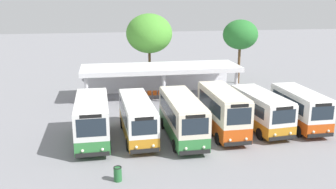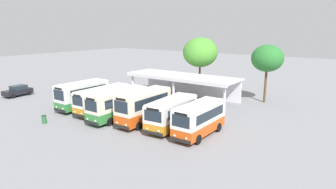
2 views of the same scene
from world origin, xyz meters
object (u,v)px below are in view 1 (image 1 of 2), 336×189
city_bus_nearest_orange (92,119)px  waiting_chair_end_by_column (144,94)px  city_bus_fourth_amber (223,110)px  waiting_chair_middle_seat (155,94)px  waiting_chair_second_from_end (150,94)px  city_bus_far_end_green (300,107)px  waiting_chair_fourth_seat (160,94)px  litter_bin_apron (118,174)px  waiting_chair_fifth_seat (165,93)px  waiting_chair_far_end_seat (170,93)px  city_bus_middle_cream (182,116)px  city_bus_second_in_row (137,117)px  city_bus_fifth_blue (260,109)px

city_bus_nearest_orange → waiting_chair_end_by_column: city_bus_nearest_orange is taller
city_bus_fourth_amber → waiting_chair_middle_seat: 11.96m
waiting_chair_second_from_end → city_bus_fourth_amber: bearing=-68.8°
city_bus_far_end_green → waiting_chair_fourth_seat: 14.90m
city_bus_fourth_amber → litter_bin_apron: (-8.54, -6.53, -1.49)m
waiting_chair_end_by_column → waiting_chair_middle_seat: 1.13m
waiting_chair_second_from_end → waiting_chair_fourth_seat: 1.13m
city_bus_far_end_green → city_bus_nearest_orange: bearing=-178.4°
city_bus_far_end_green → waiting_chair_fifth_seat: city_bus_far_end_green is taller
city_bus_fourth_amber → waiting_chair_far_end_seat: bearing=100.8°
city_bus_far_end_green → city_bus_fourth_amber: bearing=-177.9°
waiting_chair_fourth_seat → city_bus_middle_cream: bearing=-90.5°
city_bus_fourth_amber → waiting_chair_second_from_end: 12.22m
city_bus_nearest_orange → city_bus_far_end_green: (16.81, 0.46, -0.14)m
city_bus_fourth_amber → waiting_chair_middle_seat: bearing=108.8°
city_bus_far_end_green → waiting_chair_fifth_seat: (-9.43, 11.11, -1.21)m
waiting_chair_middle_seat → waiting_chair_fifth_seat: same height
city_bus_second_in_row → waiting_chair_far_end_seat: (4.58, 11.02, -1.16)m
city_bus_second_in_row → litter_bin_apron: (-1.81, -6.77, -1.23)m
waiting_chair_fifth_seat → waiting_chair_far_end_seat: size_ratio=1.00×
city_bus_far_end_green → litter_bin_apron: size_ratio=7.33×
city_bus_middle_cream → city_bus_far_end_green: bearing=4.2°
city_bus_second_in_row → city_bus_fifth_blue: (10.09, 0.23, -0.00)m
litter_bin_apron → city_bus_nearest_orange: bearing=103.8°
city_bus_middle_cream → waiting_chair_fourth_seat: size_ratio=9.26×
city_bus_middle_cream → waiting_chair_far_end_seat: 11.87m
litter_bin_apron → city_bus_fourth_amber: bearing=37.4°
waiting_chair_end_by_column → waiting_chair_fourth_seat: (1.69, 0.00, 0.00)m
waiting_chair_far_end_seat → litter_bin_apron: litter_bin_apron is taller
city_bus_far_end_green → litter_bin_apron: (-15.26, -6.78, -1.28)m
city_bus_second_in_row → waiting_chair_fourth_seat: 11.58m
city_bus_middle_cream → waiting_chair_second_from_end: size_ratio=9.26×
waiting_chair_fourth_seat → waiting_chair_second_from_end: bearing=175.3°
city_bus_second_in_row → city_bus_middle_cream: bearing=-12.2°
waiting_chair_middle_seat → waiting_chair_fourth_seat: same height
city_bus_fifth_blue → waiting_chair_far_end_seat: bearing=117.0°
city_bus_second_in_row → waiting_chair_end_by_column: size_ratio=9.11×
city_bus_fourth_amber → city_bus_far_end_green: (6.73, 0.24, -0.21)m
city_bus_fifth_blue → waiting_chair_fifth_seat: (-6.07, 10.89, -1.16)m
city_bus_middle_cream → waiting_chair_end_by_column: 11.89m
city_bus_far_end_green → waiting_chair_middle_seat: (-10.56, 11.00, -1.21)m
city_bus_nearest_orange → waiting_chair_second_from_end: bearing=63.7°
city_bus_far_end_green → waiting_chair_second_from_end: (-11.12, 11.07, -1.21)m
city_bus_middle_cream → waiting_chair_middle_seat: size_ratio=9.26×
city_bus_second_in_row → waiting_chair_end_by_column: city_bus_second_in_row is taller
city_bus_far_end_green → waiting_chair_end_by_column: city_bus_far_end_green is taller
waiting_chair_fourth_seat → waiting_chair_fifth_seat: 0.58m
city_bus_far_end_green → city_bus_fifth_blue: bearing=176.3°
city_bus_nearest_orange → city_bus_second_in_row: bearing=7.5°
city_bus_middle_cream → waiting_chair_end_by_column: bearing=97.8°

